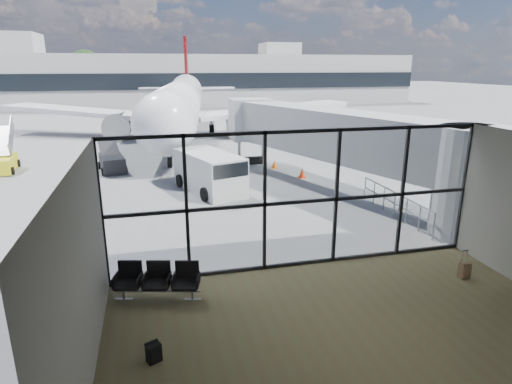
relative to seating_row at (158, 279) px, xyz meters
name	(u,v)px	position (x,y,z in m)	size (l,w,h in m)	color
ground	(188,120)	(4.57, 40.99, -0.58)	(220.00, 220.00, 0.00)	slate
lounge_shell	(379,249)	(4.57, -3.81, 2.07)	(12.02, 8.01, 4.51)	brown
glass_curtain_wall	(301,200)	(4.57, 0.99, 1.66)	(12.10, 0.12, 4.50)	white
jet_bridge	(347,141)	(9.47, 8.06, 2.18)	(8.00, 16.50, 4.33)	gray
apron_railing	(395,201)	(10.17, 4.49, 0.13)	(0.06, 5.46, 1.11)	gray
far_terminal	(171,79)	(3.98, 62.96, 3.62)	(80.00, 12.20, 11.00)	#A7A7A2
tree_3	(12,76)	(-22.43, 72.99, 4.05)	(4.95, 4.95, 7.12)	#382619
tree_4	(50,72)	(-16.43, 72.99, 4.67)	(5.61, 5.61, 8.07)	#382619
tree_5	(86,68)	(-10.43, 72.99, 5.29)	(6.27, 6.27, 9.03)	#382619
seating_row	(158,279)	(0.00, 0.00, 0.00)	(2.38, 1.20, 1.06)	gray
backpack	(154,353)	(-0.18, -2.82, -0.35)	(0.38, 0.38, 0.48)	black
suitcase	(465,270)	(9.26, -1.09, -0.32)	(0.34, 0.26, 0.88)	#85674A
airliner	(181,102)	(3.04, 30.82, 2.42)	(32.81, 38.18, 9.86)	white
service_van	(210,172)	(2.95, 10.26, 0.45)	(3.41, 5.04, 2.02)	silver
belt_loader	(112,162)	(-2.40, 16.29, -0.01)	(1.94, 3.86, 1.70)	black
traffic_cone_a	(236,172)	(4.84, 12.88, -0.28)	(0.45, 0.45, 0.64)	orange
traffic_cone_b	(302,173)	(8.57, 11.82, -0.30)	(0.42, 0.42, 0.60)	red
traffic_cone_c	(275,164)	(7.67, 14.53, -0.31)	(0.40, 0.40, 0.57)	#FF650D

